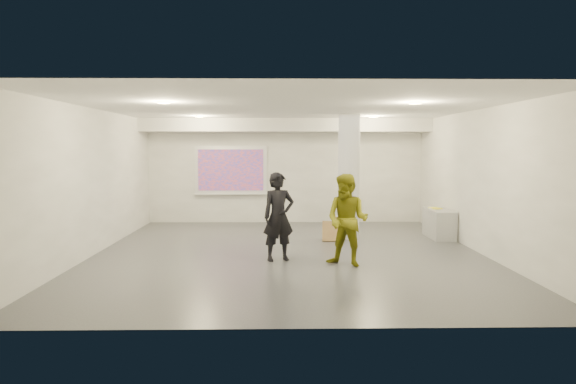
{
  "coord_description": "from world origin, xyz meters",
  "views": [
    {
      "loc": [
        -0.2,
        -10.57,
        2.19
      ],
      "look_at": [
        0.0,
        0.4,
        1.25
      ],
      "focal_mm": 32.0,
      "sensor_mm": 36.0,
      "label": 1
    }
  ],
  "objects_px": {
    "column": "(349,177)",
    "man": "(347,220)",
    "projection_screen": "(231,171)",
    "woman": "(279,217)",
    "credenza": "(439,224)"
  },
  "relations": [
    {
      "from": "credenza",
      "to": "man",
      "type": "bearing_deg",
      "value": -132.11
    },
    {
      "from": "column",
      "to": "projection_screen",
      "type": "xyz_separation_m",
      "value": [
        -3.1,
        2.65,
        0.03
      ]
    },
    {
      "from": "column",
      "to": "man",
      "type": "height_order",
      "value": "column"
    },
    {
      "from": "credenza",
      "to": "column",
      "type": "bearing_deg",
      "value": 179.11
    },
    {
      "from": "column",
      "to": "credenza",
      "type": "xyz_separation_m",
      "value": [
        2.22,
        -0.03,
        -1.15
      ]
    },
    {
      "from": "projection_screen",
      "to": "column",
      "type": "bearing_deg",
      "value": -40.56
    },
    {
      "from": "column",
      "to": "woman",
      "type": "xyz_separation_m",
      "value": [
        -1.7,
        -2.48,
        -0.64
      ]
    },
    {
      "from": "woman",
      "to": "man",
      "type": "distance_m",
      "value": 1.37
    },
    {
      "from": "man",
      "to": "woman",
      "type": "bearing_deg",
      "value": -170.72
    },
    {
      "from": "woman",
      "to": "man",
      "type": "relative_size",
      "value": 1.0
    },
    {
      "from": "woman",
      "to": "man",
      "type": "bearing_deg",
      "value": -40.54
    },
    {
      "from": "woman",
      "to": "column",
      "type": "bearing_deg",
      "value": 35.87
    },
    {
      "from": "woman",
      "to": "projection_screen",
      "type": "bearing_deg",
      "value": 85.63
    },
    {
      "from": "column",
      "to": "man",
      "type": "xyz_separation_m",
      "value": [
        -0.43,
        -2.97,
        -0.64
      ]
    },
    {
      "from": "column",
      "to": "woman",
      "type": "distance_m",
      "value": 3.07
    }
  ]
}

